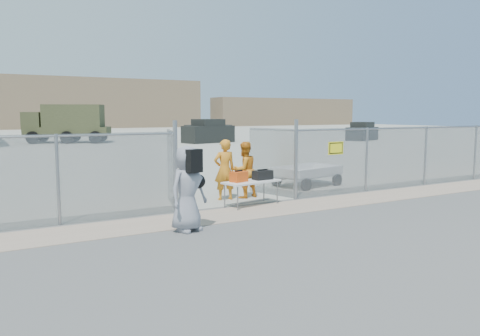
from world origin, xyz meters
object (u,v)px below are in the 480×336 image
security_worker_left (224,170)px  visitor (187,189)px  utility_trailer (307,176)px  folding_table (251,193)px  security_worker_right (244,170)px

security_worker_left → visitor: 3.92m
security_worker_left → utility_trailer: 4.10m
folding_table → security_worker_left: 1.36m
folding_table → visitor: size_ratio=0.89×
security_worker_left → visitor: size_ratio=0.96×
security_worker_right → visitor: 4.42m
utility_trailer → visitor: bearing=-160.9°
security_worker_left → security_worker_right: 0.71m
visitor → security_worker_left: bearing=30.8°
security_worker_left → visitor: bearing=57.4°
security_worker_left → visitor: (-2.53, -3.00, 0.03)m
folding_table → visitor: bearing=-158.0°
visitor → utility_trailer: bearing=12.3°
visitor → utility_trailer: 7.61m
security_worker_left → folding_table: bearing=109.2°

